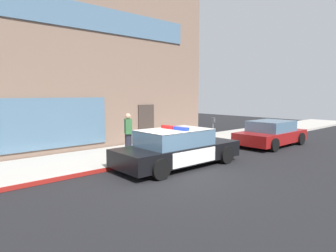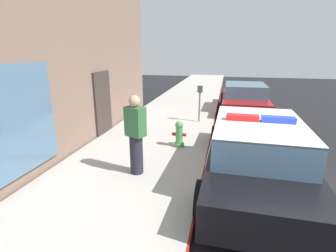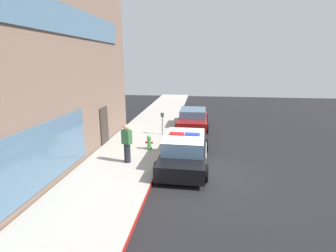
{
  "view_description": "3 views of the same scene",
  "coord_description": "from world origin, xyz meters",
  "px_view_note": "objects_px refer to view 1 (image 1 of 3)",
  "views": [
    {
      "loc": [
        -6.14,
        -6.7,
        2.66
      ],
      "look_at": [
        1.1,
        1.34,
        1.47
      ],
      "focal_mm": 31.27,
      "sensor_mm": 36.0,
      "label": 1
    },
    {
      "loc": [
        -4.12,
        1.61,
        2.74
      ],
      "look_at": [
        0.32,
        2.63,
        1.38
      ],
      "focal_mm": 27.52,
      "sensor_mm": 36.0,
      "label": 2
    },
    {
      "loc": [
        -9.47,
        0.27,
        4.49
      ],
      "look_at": [
        2.61,
        1.87,
        1.37
      ],
      "focal_mm": 27.24,
      "sensor_mm": 36.0,
      "label": 3
    }
  ],
  "objects_px": {
    "fire_hydrant": "(169,143)",
    "parking_meter": "(213,126)",
    "police_cruiser": "(177,148)",
    "car_down_street": "(271,134)",
    "pedestrian_on_sidewalk": "(128,133)"
  },
  "relations": [
    {
      "from": "police_cruiser",
      "to": "car_down_street",
      "type": "bearing_deg",
      "value": -0.02
    },
    {
      "from": "police_cruiser",
      "to": "car_down_street",
      "type": "relative_size",
      "value": 1.18
    },
    {
      "from": "pedestrian_on_sidewalk",
      "to": "parking_meter",
      "type": "height_order",
      "value": "pedestrian_on_sidewalk"
    },
    {
      "from": "pedestrian_on_sidewalk",
      "to": "car_down_street",
      "type": "bearing_deg",
      "value": -177.44
    },
    {
      "from": "parking_meter",
      "to": "car_down_street",
      "type": "bearing_deg",
      "value": -34.54
    },
    {
      "from": "fire_hydrant",
      "to": "car_down_street",
      "type": "distance_m",
      "value": 5.6
    },
    {
      "from": "fire_hydrant",
      "to": "pedestrian_on_sidewalk",
      "type": "xyz_separation_m",
      "value": [
        -1.78,
        0.61,
        0.51
      ]
    },
    {
      "from": "fire_hydrant",
      "to": "pedestrian_on_sidewalk",
      "type": "bearing_deg",
      "value": 161.26
    },
    {
      "from": "police_cruiser",
      "to": "fire_hydrant",
      "type": "xyz_separation_m",
      "value": [
        1.31,
        1.88,
        -0.18
      ]
    },
    {
      "from": "parking_meter",
      "to": "fire_hydrant",
      "type": "bearing_deg",
      "value": 174.57
    },
    {
      "from": "fire_hydrant",
      "to": "pedestrian_on_sidewalk",
      "type": "relative_size",
      "value": 0.42
    },
    {
      "from": "pedestrian_on_sidewalk",
      "to": "fire_hydrant",
      "type": "bearing_deg",
      "value": -175.83
    },
    {
      "from": "fire_hydrant",
      "to": "pedestrian_on_sidewalk",
      "type": "height_order",
      "value": "pedestrian_on_sidewalk"
    },
    {
      "from": "pedestrian_on_sidewalk",
      "to": "parking_meter",
      "type": "xyz_separation_m",
      "value": [
        4.49,
        -0.86,
        0.07
      ]
    },
    {
      "from": "fire_hydrant",
      "to": "parking_meter",
      "type": "relative_size",
      "value": 0.54
    }
  ]
}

